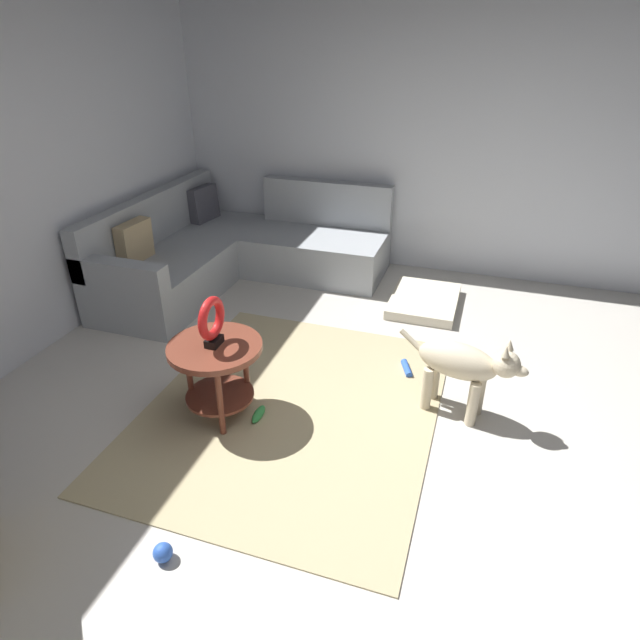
{
  "coord_description": "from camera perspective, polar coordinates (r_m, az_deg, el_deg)",
  "views": [
    {
      "loc": [
        -2.55,
        -0.39,
        2.28
      ],
      "look_at": [
        0.45,
        0.6,
        0.55
      ],
      "focal_mm": 29.95,
      "sensor_mm": 36.0,
      "label": 1
    }
  ],
  "objects": [
    {
      "name": "wall_right",
      "position": [
        5.58,
        14.74,
        18.25
      ],
      "size": [
        0.12,
        6.0,
        2.7
      ],
      "primitive_type": "cube",
      "color": "silver",
      "rests_on": "ground_plane"
    },
    {
      "name": "side_table",
      "position": [
        3.47,
        -11.02,
        -4.34
      ],
      "size": [
        0.6,
        0.6,
        0.54
      ],
      "color": "brown",
      "rests_on": "ground_plane"
    },
    {
      "name": "sectional_couch",
      "position": [
        5.51,
        -9.16,
        7.15
      ],
      "size": [
        2.2,
        2.25,
        0.88
      ],
      "color": "#9EA3A8",
      "rests_on": "ground_plane"
    },
    {
      "name": "dog_bed_mat",
      "position": [
        5.07,
        11.06,
        2.0
      ],
      "size": [
        0.8,
        0.6,
        0.09
      ],
      "primitive_type": "cube",
      "color": "beige",
      "rests_on": "ground_plane"
    },
    {
      "name": "torus_sculpture",
      "position": [
        3.32,
        -11.48,
        -0.07
      ],
      "size": [
        0.28,
        0.08,
        0.33
      ],
      "color": "black",
      "rests_on": "side_table"
    },
    {
      "name": "area_rug",
      "position": [
        3.69,
        -2.97,
        -9.35
      ],
      "size": [
        2.3,
        1.9,
        0.01
      ],
      "primitive_type": "cube",
      "color": "tan",
      "rests_on": "ground_plane"
    },
    {
      "name": "ground_plane",
      "position": [
        3.48,
        7.3,
        -13.68
      ],
      "size": [
        6.0,
        6.0,
        0.1
      ],
      "primitive_type": "cube",
      "color": "beige"
    },
    {
      "name": "dog_toy_bone",
      "position": [
        3.62,
        -6.58,
        -9.96
      ],
      "size": [
        0.18,
        0.06,
        0.06
      ],
      "primitive_type": "ellipsoid",
      "rotation": [
        0.0,
        0.0,
        0.02
      ],
      "color": "green",
      "rests_on": "ground_plane"
    },
    {
      "name": "dog_toy_ball",
      "position": [
        2.92,
        -16.45,
        -22.72
      ],
      "size": [
        0.1,
        0.1,
        0.1
      ],
      "primitive_type": "sphere",
      "color": "blue",
      "rests_on": "ground_plane"
    },
    {
      "name": "dog_toy_rope",
      "position": [
        4.1,
        9.24,
        -5.12
      ],
      "size": [
        0.2,
        0.12,
        0.05
      ],
      "primitive_type": "cylinder",
      "rotation": [
        0.0,
        1.57,
        0.39
      ],
      "color": "blue",
      "rests_on": "ground_plane"
    },
    {
      "name": "dog",
      "position": [
        3.56,
        15.07,
        -4.73
      ],
      "size": [
        0.33,
        0.84,
        0.63
      ],
      "rotation": [
        0.0,
        0.0,
        2.91
      ],
      "color": "beige",
      "rests_on": "ground_plane"
    }
  ]
}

